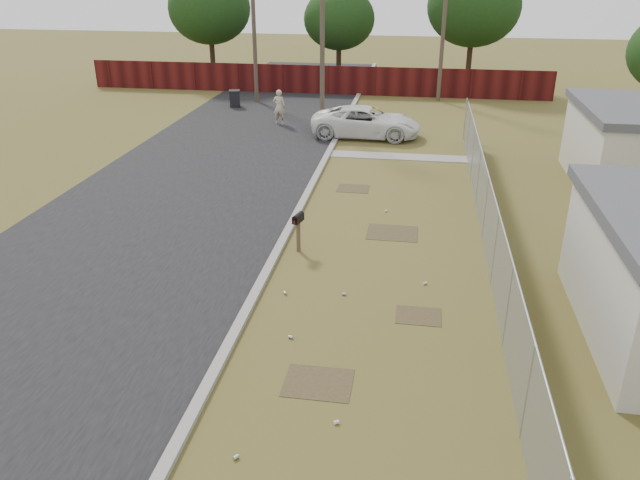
% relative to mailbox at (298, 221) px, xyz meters
% --- Properties ---
extents(ground, '(120.00, 120.00, 0.00)m').
position_rel_mailbox_xyz_m(ground, '(2.40, -1.21, -0.95)').
color(ground, brown).
rests_on(ground, ground).
extents(street, '(15.10, 60.00, 0.12)m').
position_rel_mailbox_xyz_m(street, '(-4.36, 6.84, -0.94)').
color(street, black).
rests_on(street, ground).
extents(chainlink_fence, '(0.10, 27.06, 2.02)m').
position_rel_mailbox_xyz_m(chainlink_fence, '(5.52, -0.19, -0.16)').
color(chainlink_fence, '#989CA0').
rests_on(chainlink_fence, ground).
extents(privacy_fence, '(30.00, 0.12, 1.80)m').
position_rel_mailbox_xyz_m(privacy_fence, '(-3.60, 23.79, -0.05)').
color(privacy_fence, '#47100F').
rests_on(privacy_fence, ground).
extents(utility_poles, '(12.60, 8.24, 9.00)m').
position_rel_mailbox_xyz_m(utility_poles, '(-1.26, 19.46, 3.74)').
color(utility_poles, '#4E4034').
rests_on(utility_poles, ground).
extents(horizon_trees, '(33.32, 31.94, 7.78)m').
position_rel_mailbox_xyz_m(horizon_trees, '(3.24, 22.35, 3.68)').
color(horizon_trees, '#382619').
rests_on(horizon_trees, ground).
extents(mailbox, '(0.29, 0.53, 1.21)m').
position_rel_mailbox_xyz_m(mailbox, '(0.00, 0.00, 0.00)').
color(mailbox, brown).
rests_on(mailbox, ground).
extents(pickup_truck, '(5.32, 2.54, 1.46)m').
position_rel_mailbox_xyz_m(pickup_truck, '(0.77, 13.51, -0.22)').
color(pickup_truck, white).
rests_on(pickup_truck, ground).
extents(pedestrian, '(0.70, 0.50, 1.81)m').
position_rel_mailbox_xyz_m(pedestrian, '(-3.97, 15.37, -0.05)').
color(pedestrian, tan).
rests_on(pedestrian, ground).
extents(trash_bin, '(0.78, 0.76, 0.97)m').
position_rel_mailbox_xyz_m(trash_bin, '(-7.49, 19.09, -0.45)').
color(trash_bin, black).
rests_on(trash_bin, ground).
extents(scattered_litter, '(3.70, 12.25, 0.07)m').
position_rel_mailbox_xyz_m(scattered_litter, '(1.62, -3.39, -0.91)').
color(scattered_litter, silver).
rests_on(scattered_litter, ground).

